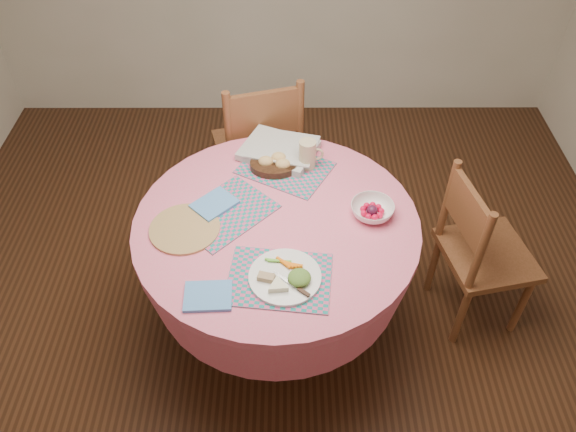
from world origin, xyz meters
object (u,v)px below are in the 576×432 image
Objects in this scene: dining_table at (277,251)px; chair_right at (479,250)px; fruit_bowl at (372,210)px; wicker_trivet at (185,229)px; bread_bowl at (275,164)px; latte_mug at (308,154)px; chair_back at (260,148)px; dinner_plate at (287,276)px.

dining_table is 1.38× the size of chair_right.
dining_table is 0.47m from fruit_bowl.
bread_bowl reaches higher than wicker_trivet.
bread_bowl is at bearing 46.93° from wicker_trivet.
wicker_trivet is (-0.39, -0.05, 0.20)m from dining_table.
latte_mug is 0.43m from fruit_bowl.
chair_right is 1.30m from chair_back.
bread_bowl is (-0.01, 0.35, 0.23)m from dining_table.
dinner_plate reaches higher than dining_table.
dining_table is 4.36× the size of dinner_plate.
chair_right is 1.05m from dinner_plate.
wicker_trivet is at bearing -141.98° from latte_mug.
bread_bowl is 1.01× the size of fruit_bowl.
bread_bowl reaches higher than dinner_plate.
dinner_plate is 0.52m from fruit_bowl.
fruit_bowl is (0.41, 0.04, 0.22)m from dining_table.
wicker_trivet is 0.68m from latte_mug.
wicker_trivet is at bearing -172.47° from dining_table.
bread_bowl reaches higher than dining_table.
chair_back is 0.60m from latte_mug.
fruit_bowl is at bearing 44.38° from dinner_plate.
dinner_plate is (-0.92, -0.41, 0.30)m from chair_right.
dining_table is 0.82m from chair_back.
dinner_plate is 1.99× the size of latte_mug.
chair_back is at bearing 97.53° from dinner_plate.
chair_right is at bearing -19.13° from latte_mug.
wicker_trivet is at bearing 147.63° from dinner_plate.
wicker_trivet is 1.06× the size of dinner_plate.
bread_bowl is at bearing 91.95° from dining_table.
latte_mug is (0.16, 0.01, 0.04)m from bread_bowl.
fruit_bowl is at bearing -36.36° from bread_bowl.
dining_table is at bearing 81.66° from chair_back.
fruit_bowl is at bearing 6.28° from wicker_trivet.
chair_back is 0.94m from wicker_trivet.
dinner_plate is at bearing -85.25° from bread_bowl.
wicker_trivet is 1.32× the size of fruit_bowl.
chair_back is at bearing 72.07° from wicker_trivet.
latte_mug is 0.63× the size of fruit_bowl.
chair_back reaches higher than chair_right.
dining_table is 0.48m from latte_mug.
bread_bowl is (-0.97, 0.27, 0.31)m from chair_right.
chair_right is at bearing -15.48° from bread_bowl.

